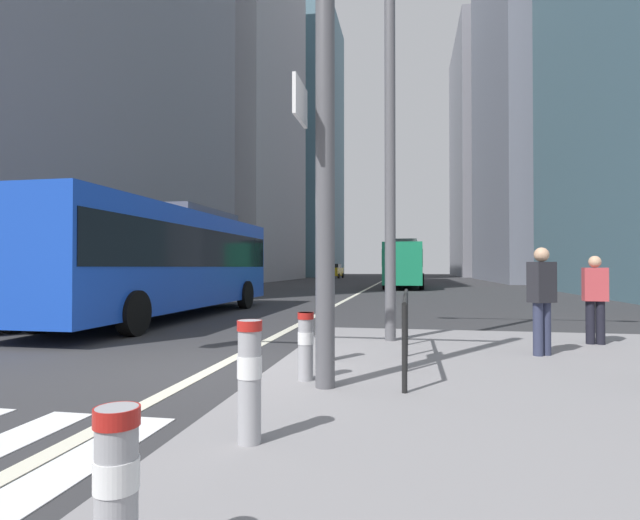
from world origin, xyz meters
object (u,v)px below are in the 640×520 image
car_oncoming_mid (334,271)px  city_bus_blue_oncoming (166,256)px  bollard_back (328,330)px  pedestrian_waiting (542,296)px  traffic_signal_gantry (183,54)px  sedan_white_oncoming (27,287)px  car_receding_near (410,272)px  bollard_right (306,342)px  car_receding_far (410,271)px  pedestrian_far (595,296)px  bollard_front (116,485)px  bollard_left (250,375)px  street_lamp_post (390,65)px  city_bus_red_receding (405,263)px

car_oncoming_mid → city_bus_blue_oncoming: bearing=-86.8°
bollard_back → pedestrian_waiting: size_ratio=0.48×
traffic_signal_gantry → pedestrian_waiting: 6.13m
traffic_signal_gantry → bollard_back: 4.11m
sedan_white_oncoming → car_receding_near: bearing=77.4°
bollard_right → pedestrian_waiting: size_ratio=0.49×
car_receding_far → pedestrian_waiting: size_ratio=2.53×
bollard_back → car_receding_near: bearing=88.5°
pedestrian_waiting → pedestrian_far: pedestrian_waiting is taller
bollard_front → pedestrian_waiting: (3.25, 6.12, 0.50)m
sedan_white_oncoming → traffic_signal_gantry: size_ratio=0.72×
sedan_white_oncoming → car_oncoming_mid: bearing=90.3°
pedestrian_waiting → car_receding_far: bearing=92.1°
sedan_white_oncoming → bollard_left: bearing=-41.3°
bollard_right → bollard_front: bearing=-90.2°
pedestrian_waiting → city_bus_blue_oncoming: bearing=149.2°
traffic_signal_gantry → bollard_back: (1.50, 1.60, -3.48)m
car_receding_near → bollard_back: car_receding_near is taller
car_oncoming_mid → pedestrian_waiting: size_ratio=2.73×
bollard_left → bollard_back: 3.42m
city_bus_blue_oncoming → street_lamp_post: street_lamp_post is taller
bollard_left → bollard_right: (-0.01, 2.14, -0.07)m
bollard_front → pedestrian_far: 8.70m
car_receding_far → car_oncoming_mid: bearing=149.9°
sedan_white_oncoming → street_lamp_post: street_lamp_post is taller
bollard_front → sedan_white_oncoming: bearing=132.7°
city_bus_red_receding → pedestrian_waiting: bearing=-85.4°
city_bus_blue_oncoming → car_receding_near: city_bus_blue_oncoming is taller
street_lamp_post → pedestrian_far: bearing=3.3°
bollard_left → city_bus_red_receding: bearing=88.4°
street_lamp_post → bollard_front: bearing=-97.0°
bollard_right → pedestrian_far: (4.45, 3.59, 0.40)m
bollard_back → bollard_right: bearing=-92.8°
car_receding_near → bollard_right: 49.48m
traffic_signal_gantry → bollard_left: 4.12m
sedan_white_oncoming → city_bus_red_receding: 27.24m
traffic_signal_gantry → pedestrian_far: 7.71m
sedan_white_oncoming → car_oncoming_mid: same height
bollard_left → pedestrian_far: pedestrian_far is taller
street_lamp_post → bollard_front: size_ratio=10.60×
city_bus_red_receding → sedan_white_oncoming: bearing=-110.4°
sedan_white_oncoming → bollard_front: bearing=-47.3°
city_bus_blue_oncoming → bollard_back: bearing=-47.3°
sedan_white_oncoming → car_receding_far: same height
pedestrian_waiting → bollard_front: bearing=-118.0°
traffic_signal_gantry → bollard_right: bearing=12.6°
car_receding_far → bollard_front: bearing=-91.3°
car_oncoming_mid → bollard_right: bearing=-81.6°
sedan_white_oncoming → car_receding_near: size_ratio=1.03×
city_bus_blue_oncoming → traffic_signal_gantry: size_ratio=1.89×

